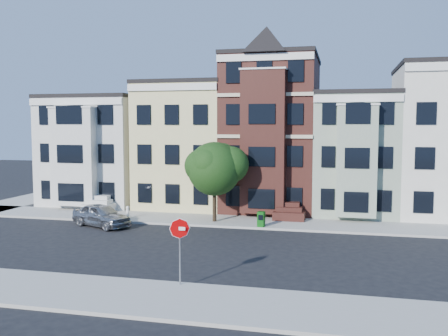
% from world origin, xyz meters
% --- Properties ---
extents(ground, '(120.00, 120.00, 0.00)m').
position_xyz_m(ground, '(0.00, 0.00, 0.00)').
color(ground, black).
extents(far_sidewalk, '(60.00, 4.00, 0.15)m').
position_xyz_m(far_sidewalk, '(0.00, 8.00, 0.07)').
color(far_sidewalk, '#9E9B93').
rests_on(far_sidewalk, ground).
extents(near_sidewalk, '(60.00, 4.00, 0.15)m').
position_xyz_m(near_sidewalk, '(0.00, -8.00, 0.07)').
color(near_sidewalk, '#9E9B93').
rests_on(near_sidewalk, ground).
extents(house_white, '(8.00, 9.00, 9.00)m').
position_xyz_m(house_white, '(-15.00, 14.50, 4.50)').
color(house_white, silver).
rests_on(house_white, ground).
extents(house_yellow, '(7.00, 9.00, 10.00)m').
position_xyz_m(house_yellow, '(-7.00, 14.50, 5.00)').
color(house_yellow, beige).
rests_on(house_yellow, ground).
extents(house_brown, '(7.00, 9.00, 12.00)m').
position_xyz_m(house_brown, '(0.00, 14.50, 6.00)').
color(house_brown, '#371711').
rests_on(house_brown, ground).
extents(house_green, '(6.00, 9.00, 9.00)m').
position_xyz_m(house_green, '(6.50, 14.50, 4.50)').
color(house_green, gray).
rests_on(house_green, ground).
extents(street_tree, '(7.03, 7.03, 6.82)m').
position_xyz_m(street_tree, '(-3.02, 7.36, 3.56)').
color(street_tree, '#24481A').
rests_on(street_tree, far_sidewalk).
extents(parked_car, '(4.88, 3.51, 1.54)m').
position_xyz_m(parked_car, '(-10.16, 4.57, 0.77)').
color(parked_car, '#93959B').
rests_on(parked_car, ground).
extents(newspaper_box, '(0.51, 0.46, 1.00)m').
position_xyz_m(newspaper_box, '(0.42, 6.30, 0.65)').
color(newspaper_box, '#0B5110').
rests_on(newspaper_box, far_sidewalk).
extents(fire_hydrant, '(0.32, 0.32, 0.69)m').
position_xyz_m(fire_hydrant, '(-9.42, 7.15, 0.49)').
color(fire_hydrant, white).
rests_on(fire_hydrant, far_sidewalk).
extents(stop_sign, '(0.88, 0.15, 3.18)m').
position_xyz_m(stop_sign, '(-0.99, -6.32, 1.74)').
color(stop_sign, '#B70305').
rests_on(stop_sign, near_sidewalk).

